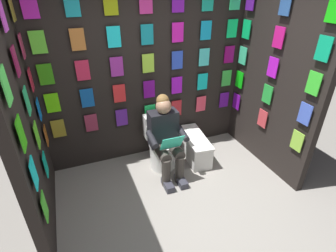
{
  "coord_description": "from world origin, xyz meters",
  "views": [
    {
      "loc": [
        1.07,
        1.82,
        2.5
      ],
      "look_at": [
        -0.01,
        -0.91,
        0.85
      ],
      "focal_mm": 27.89,
      "sensor_mm": 36.0,
      "label": 1
    }
  ],
  "objects": [
    {
      "name": "display_wall_left",
      "position": [
        -1.56,
        -0.83,
        1.25
      ],
      "size": [
        0.14,
        1.66,
        2.48
      ],
      "color": "black",
      "rests_on": "ground"
    },
    {
      "name": "display_wall_right",
      "position": [
        1.56,
        -0.83,
        1.25
      ],
      "size": [
        0.14,
        1.66,
        2.48
      ],
      "color": "black",
      "rests_on": "ground"
    },
    {
      "name": "ground_plane",
      "position": [
        0.0,
        0.0,
        0.0
      ],
      "size": [
        30.0,
        30.0,
        0.0
      ],
      "primitive_type": "plane",
      "color": "gray"
    },
    {
      "name": "display_wall_back",
      "position": [
        0.0,
        -1.71,
        1.25
      ],
      "size": [
        3.13,
        0.14,
        2.48
      ],
      "color": "black",
      "rests_on": "ground"
    },
    {
      "name": "person_reading",
      "position": [
        -0.03,
        -1.04,
        0.6
      ],
      "size": [
        0.53,
        0.68,
        1.19
      ],
      "rotation": [
        0.0,
        0.0,
        -0.01
      ],
      "color": "black",
      "rests_on": "ground"
    },
    {
      "name": "toilet",
      "position": [
        -0.03,
        -1.26,
        0.33
      ],
      "size": [
        0.41,
        0.55,
        0.77
      ],
      "rotation": [
        0.0,
        0.0,
        -0.01
      ],
      "color": "white",
      "rests_on": "ground"
    },
    {
      "name": "comic_longbox_near",
      "position": [
        -0.59,
        -1.23,
        0.19
      ],
      "size": [
        0.4,
        0.84,
        0.38
      ],
      "rotation": [
        0.0,
        0.0,
        -0.11
      ],
      "color": "white",
      "rests_on": "ground"
    }
  ]
}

